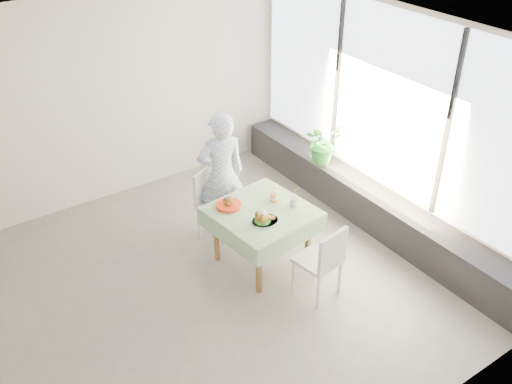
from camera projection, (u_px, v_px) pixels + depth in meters
floor at (178, 301)px, 6.27m from camera, size 6.00×6.00×0.00m
ceiling at (154, 52)px, 4.79m from camera, size 6.00×6.00×0.00m
wall_back at (78, 108)px, 7.28m from camera, size 6.00×0.02×2.80m
wall_front at (339, 358)px, 3.78m from camera, size 6.00×0.02×2.80m
wall_right at (388, 120)px, 6.97m from camera, size 0.02×5.00×2.80m
window_pane at (389, 101)px, 6.82m from camera, size 0.01×4.80×2.18m
window_ledge at (366, 203)px, 7.48m from camera, size 0.40×4.80×0.50m
cafe_table at (262, 230)px, 6.60m from camera, size 1.15×1.15×0.74m
chair_far at (217, 215)px, 7.21m from camera, size 0.56×0.56×0.88m
chair_near at (318, 273)px, 6.24m from camera, size 0.49×0.49×0.90m
diner at (221, 175)px, 6.98m from camera, size 0.67×0.52×1.64m
main_dish at (264, 218)px, 6.22m from camera, size 0.32×0.32×0.16m
juice_cup_orange at (273, 197)px, 6.58m from camera, size 0.09×0.09×0.26m
juice_cup_lemonade at (294, 201)px, 6.50m from camera, size 0.09×0.09×0.26m
second_dish at (229, 204)px, 6.49m from camera, size 0.29×0.29×0.14m
potted_plant at (323, 143)px, 7.78m from camera, size 0.53×0.46×0.58m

